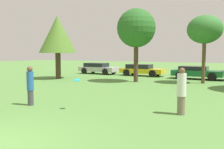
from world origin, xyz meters
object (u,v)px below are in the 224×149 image
Objects in this scene: tree_0 at (58,35)px; parked_car_silver at (98,68)px; frisbee at (77,80)px; tree_1 at (136,29)px; person_thrower at (30,85)px; tree_2 at (205,30)px; parked_car_green at (196,72)px; parked_car_yellow at (141,70)px; person_catcher at (181,91)px.

tree_0 is 7.07m from parked_car_silver.
tree_1 is at bearing 101.10° from frisbee.
person_thrower is 16.85m from parked_car_silver.
tree_2 is at bearing 19.16° from tree_1.
parked_car_green is at bearing 58.65° from person_thrower.
parked_car_silver is 5.31m from parked_car_yellow.
person_thrower is 15.73m from parked_car_yellow.
frisbee is 0.04× the size of tree_1.
person_catcher is 6.99× the size of frisbee.
tree_2 reaches higher than person_catcher.
tree_1 is 1.30× the size of parked_car_silver.
tree_2 is at bearing 50.73° from person_thrower.
person_thrower is 11.06m from tree_1.
person_catcher is (6.26, 1.76, -0.01)m from person_thrower.
tree_1 reaches higher than parked_car_silver.
parked_car_yellow is (-6.68, 3.44, -3.48)m from tree_2.
person_catcher is at bearing -47.17° from parked_car_silver.
tree_0 is at bearing -170.52° from tree_1.
tree_0 is at bearing 111.28° from person_thrower.
person_thrower is 15.80m from parked_car_green.
parked_car_yellow is at bearing -77.05° from person_catcher.
tree_0 reaches higher than person_catcher.
tree_2 is (2.97, 11.86, 2.89)m from frisbee.
tree_2 is (12.32, 2.95, 0.08)m from tree_0.
frisbee is at bearing -104.07° from tree_2.
person_thrower is at bearing -106.05° from parked_car_green.
parked_car_silver is (0.34, 6.20, -3.38)m from tree_0.
person_thrower is at bearing -67.17° from parked_car_silver.
person_catcher reaches higher than frisbee.
parked_car_silver is at bearing 164.83° from tree_2.
parked_car_silver reaches higher than parked_car_green.
person_catcher reaches higher than parked_car_yellow.
parked_car_yellow is at bearing 108.45° from tree_1.
parked_car_yellow is 1.05× the size of parked_car_green.
tree_2 is 1.20× the size of parked_car_green.
person_thrower is 0.39× the size of parked_car_silver.
tree_0 reaches higher than parked_car_yellow.
person_thrower reaches higher than parked_car_silver.
tree_0 is 1.10× the size of tree_2.
parked_car_green is (4.26, 15.21, -0.27)m from person_thrower.
person_catcher reaches higher than parked_car_green.
tree_2 reaches higher than parked_car_silver.
person_catcher is 15.55m from tree_0.
parked_car_yellow is (-1.35, 15.67, -0.26)m from person_thrower.
person_catcher is 0.41× the size of parked_car_green.
frisbee is at bearing 3.87° from person_catcher.
parked_car_silver is at bearing 86.85° from tree_0.
person_thrower is 0.30× the size of tree_1.
tree_1 is 9.35m from parked_car_silver.
parked_car_green is at bearing -5.13° from parked_car_yellow.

